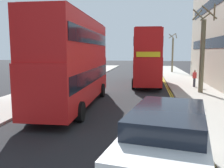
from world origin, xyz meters
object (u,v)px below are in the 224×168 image
at_px(double_decker_bus_away, 74,60).
at_px(taxi_minivan, 166,152).
at_px(double_decker_bus_oncoming, 146,56).
at_px(pedestrian_far, 194,78).

relative_size(double_decker_bus_away, taxi_minivan, 2.14).
bearing_deg(double_decker_bus_oncoming, taxi_minivan, -88.01).
bearing_deg(double_decker_bus_oncoming, pedestrian_far, -23.88).
xyz_separation_m(double_decker_bus_away, taxi_minivan, (5.15, -8.99, -1.96)).
bearing_deg(taxi_minivan, pedestrian_far, 77.63).
xyz_separation_m(double_decker_bus_away, double_decker_bus_oncoming, (4.46, 11.07, 0.00)).
xyz_separation_m(double_decker_bus_away, pedestrian_far, (9.10, 9.02, -2.04)).
distance_m(double_decker_bus_oncoming, taxi_minivan, 20.17).
bearing_deg(taxi_minivan, double_decker_bus_oncoming, 91.99).
distance_m(taxi_minivan, pedestrian_far, 18.43).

